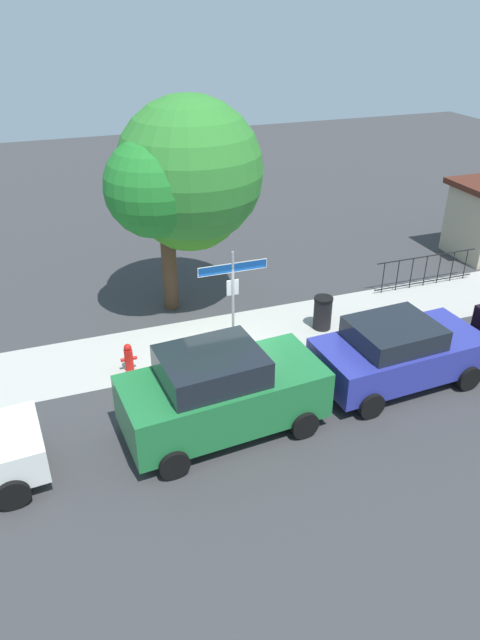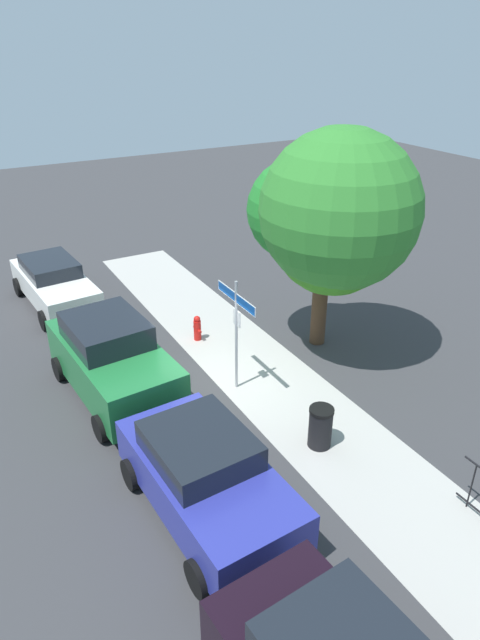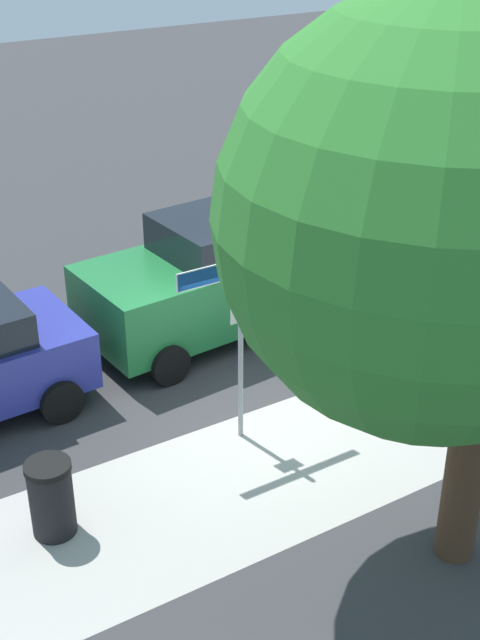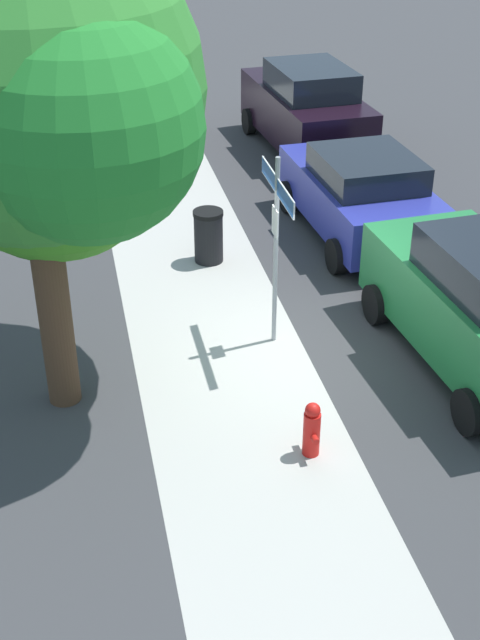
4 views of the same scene
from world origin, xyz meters
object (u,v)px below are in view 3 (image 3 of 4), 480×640
object	(u,v)px
car_green	(216,276)
trash_bin	(51,498)
street_sign	(241,301)
fire_hydrant	(404,364)
car_white	(475,216)
shade_tree	(444,231)

from	to	relation	value
car_green	trash_bin	world-z (taller)	car_green
street_sign	fire_hydrant	xyz separation A→B (m)	(-2.75, 0.20, -1.69)
car_white	car_green	bearing A→B (deg)	-3.65
car_green	trash_bin	size ratio (longest dim) A/B	4.59
car_green	trash_bin	xyz separation A→B (m)	(4.14, 3.31, -0.52)
car_green	fire_hydrant	distance (m)	3.42
street_sign	shade_tree	distance (m)	3.56
shade_tree	car_white	distance (m)	9.59
street_sign	trash_bin	size ratio (longest dim) A/B	3.04
fire_hydrant	trash_bin	xyz separation A→B (m)	(5.65, 0.30, 0.11)
car_white	trash_bin	xyz separation A→B (m)	(10.15, 3.40, -0.31)
shade_tree	fire_hydrant	world-z (taller)	shade_tree
car_white	fire_hydrant	size ratio (longest dim) A/B	5.90
street_sign	car_green	xyz separation A→B (m)	(-1.25, -2.81, -1.06)
car_white	trash_bin	bearing A→B (deg)	13.98
car_green	trash_bin	distance (m)	5.32
street_sign	trash_bin	distance (m)	3.33
street_sign	fire_hydrant	bearing A→B (deg)	175.87
trash_bin	car_white	bearing A→B (deg)	-161.48
car_white	trash_bin	size ratio (longest dim) A/B	4.69
car_white	fire_hydrant	distance (m)	5.48
street_sign	fire_hydrant	world-z (taller)	street_sign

